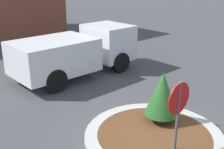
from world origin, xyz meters
name	(u,v)px	position (x,y,z in m)	size (l,w,h in m)	color
ground_plane	(154,138)	(0.00, 0.00, 0.00)	(120.00, 120.00, 0.00)	#474749
traffic_island	(154,136)	(0.00, 0.00, 0.07)	(4.00, 4.00, 0.14)	#BCB7AD
stop_sign	(178,105)	(-0.19, -0.86, 1.42)	(0.84, 0.07, 2.05)	#4C4C51
island_shrub	(162,94)	(0.76, 0.37, 1.05)	(1.05, 1.05, 1.59)	brown
utility_truck	(76,51)	(1.48, 5.88, 1.15)	(5.80, 2.47, 2.11)	white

